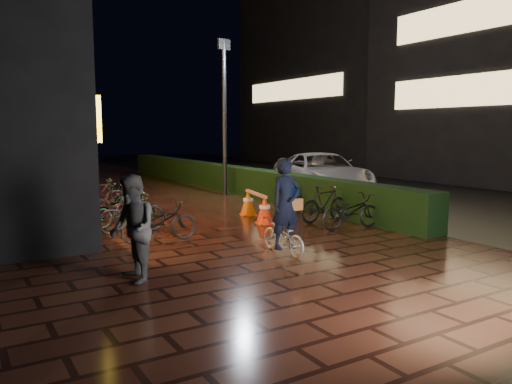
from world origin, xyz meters
TOP-DOWN VIEW (x-y plane):
  - ground at (0.00, 0.00)m, footprint 80.00×80.00m
  - asphalt_road at (9.00, 5.00)m, footprint 11.00×60.00m
  - hedge at (3.30, 8.00)m, footprint 0.70×20.00m
  - bystander_person at (-3.55, -1.70)m, footprint 0.65×0.83m
  - van at (5.90, 5.39)m, footprint 4.16×6.00m
  - far_buildings at (17.23, 9.61)m, footprint 9.08×31.00m
  - lamp_post_hedge at (2.59, 6.87)m, footprint 0.54×0.19m
  - lamp_post_sf at (-2.49, 6.71)m, footprint 0.48×0.26m
  - cyclist at (-0.50, -1.46)m, footprint 0.68×1.31m
  - traffic_barrier at (1.00, 2.06)m, footprint 0.76×1.80m
  - cart_assembly at (2.74, 2.88)m, footprint 0.63×0.57m
  - parked_bikes_storefront at (-2.28, 3.74)m, footprint 1.93×6.33m
  - parked_bikes_hedge at (2.28, 0.20)m, footprint 1.73×1.73m

SIDE VIEW (x-z plane):
  - ground at x=0.00m, z-range 0.00..0.00m
  - asphalt_road at x=9.00m, z-range 0.00..0.01m
  - traffic_barrier at x=1.00m, z-range 0.00..0.73m
  - parked_bikes_storefront at x=-2.28m, z-range -0.03..0.93m
  - parked_bikes_hedge at x=2.28m, z-range -0.03..0.94m
  - hedge at x=3.30m, z-range 0.00..1.00m
  - cart_assembly at x=2.74m, z-range 0.01..1.05m
  - cyclist at x=-0.50m, z-range -0.24..1.63m
  - van at x=5.90m, z-range 0.01..1.53m
  - bystander_person at x=-3.55m, z-range 0.00..1.71m
  - lamp_post_sf at x=-2.49m, z-range 0.26..5.41m
  - lamp_post_hedge at x=2.59m, z-range 0.28..5.87m
  - far_buildings at x=17.23m, z-range -0.53..13.47m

